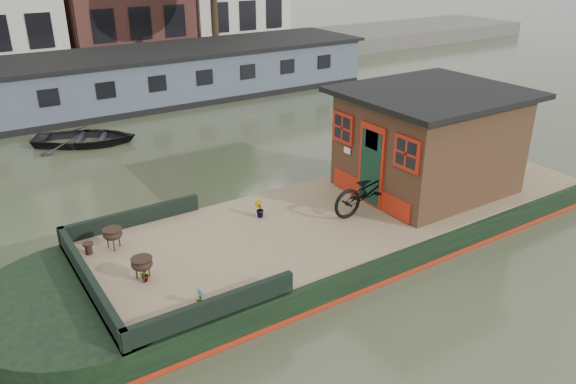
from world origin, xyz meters
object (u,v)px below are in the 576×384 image
potted_plant_a (144,272)px  dinghy (85,134)px  brazier_front (143,269)px  bicycle (371,189)px  cabin (429,140)px  brazier_rear (113,239)px

potted_plant_a → dinghy: bearing=81.2°
brazier_front → bicycle: bearing=-0.6°
brazier_front → cabin: bearing=1.8°
cabin → bicycle: 2.13m
bicycle → brazier_front: bearing=89.8°
dinghy → potted_plant_a: bearing=-161.4°
cabin → dinghy: size_ratio=1.21×
cabin → dinghy: cabin is taller
brazier_front → dinghy: size_ratio=0.13×
dinghy → cabin: bearing=-122.7°
bicycle → brazier_rear: bearing=75.3°
bicycle → cabin: bearing=-81.3°
cabin → dinghy: (-5.65, 9.84, -1.53)m
brazier_rear → dinghy: brazier_rear is taller
brazier_rear → potted_plant_a: bearing=-86.3°
potted_plant_a → brazier_rear: brazier_rear is taller
bicycle → brazier_rear: (-5.33, 1.45, -0.31)m
potted_plant_a → dinghy: size_ratio=0.12×
brazier_rear → brazier_front: bearing=-86.2°
brazier_front → brazier_rear: bearing=93.8°
brazier_rear → dinghy: (1.67, 8.68, -0.52)m
cabin → brazier_front: cabin is taller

